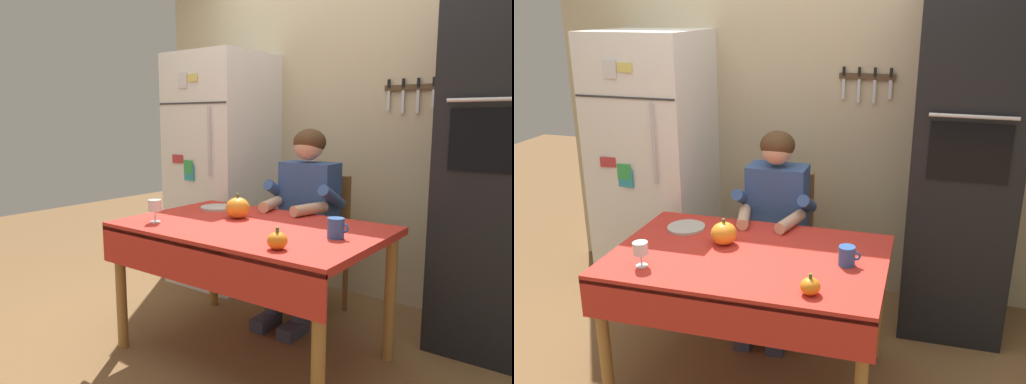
% 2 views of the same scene
% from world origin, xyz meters
% --- Properties ---
extents(ground_plane, '(10.00, 10.00, 0.00)m').
position_xyz_m(ground_plane, '(0.00, 0.00, 0.00)').
color(ground_plane, brown).
rests_on(ground_plane, ground).
extents(back_wall_assembly, '(3.70, 0.13, 2.60)m').
position_xyz_m(back_wall_assembly, '(0.05, 1.35, 1.30)').
color(back_wall_assembly, '#BCAD89').
rests_on(back_wall_assembly, ground).
extents(refrigerator, '(0.68, 0.71, 1.80)m').
position_xyz_m(refrigerator, '(-0.95, 0.96, 0.90)').
color(refrigerator, white).
rests_on(refrigerator, ground).
extents(wall_oven, '(0.60, 0.64, 2.10)m').
position_xyz_m(wall_oven, '(1.05, 1.00, 1.05)').
color(wall_oven, black).
rests_on(wall_oven, ground).
extents(dining_table, '(1.40, 0.90, 0.74)m').
position_xyz_m(dining_table, '(0.00, 0.08, 0.66)').
color(dining_table, '#9E6B33').
rests_on(dining_table, ground).
extents(chair_behind_person, '(0.40, 0.40, 0.93)m').
position_xyz_m(chair_behind_person, '(-0.02, 0.87, 0.51)').
color(chair_behind_person, brown).
rests_on(chair_behind_person, ground).
extents(seated_person, '(0.47, 0.55, 1.25)m').
position_xyz_m(seated_person, '(-0.02, 0.68, 0.74)').
color(seated_person, '#38384C').
rests_on(seated_person, ground).
extents(coffee_mug, '(0.11, 0.08, 0.10)m').
position_xyz_m(coffee_mug, '(0.50, 0.11, 0.79)').
color(coffee_mug, '#2D569E').
rests_on(coffee_mug, dining_table).
extents(wine_glass, '(0.07, 0.07, 0.13)m').
position_xyz_m(wine_glass, '(-0.46, -0.18, 0.83)').
color(wine_glass, white).
rests_on(wine_glass, dining_table).
extents(pumpkin_large, '(0.09, 0.09, 0.10)m').
position_xyz_m(pumpkin_large, '(0.39, -0.22, 0.78)').
color(pumpkin_large, orange).
rests_on(pumpkin_large, dining_table).
extents(pumpkin_medium, '(0.14, 0.14, 0.14)m').
position_xyz_m(pumpkin_medium, '(-0.17, 0.18, 0.80)').
color(pumpkin_medium, orange).
rests_on(pumpkin_medium, dining_table).
extents(serving_tray, '(0.21, 0.21, 0.02)m').
position_xyz_m(serving_tray, '(-0.45, 0.33, 0.75)').
color(serving_tray, '#B7B2A8').
rests_on(serving_tray, dining_table).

